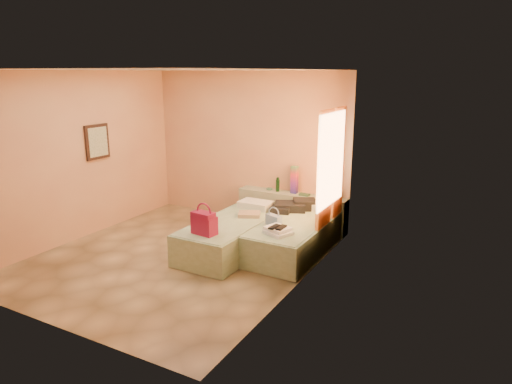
# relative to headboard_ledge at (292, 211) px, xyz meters

# --- Properties ---
(ground) EXTENTS (4.50, 4.50, 0.00)m
(ground) POSITION_rel_headboard_ledge_xyz_m (-0.98, -2.10, -0.33)
(ground) COLOR tan
(ground) RESTS_ON ground
(room_walls) EXTENTS (4.02, 4.51, 2.81)m
(room_walls) POSITION_rel_headboard_ledge_xyz_m (-0.77, -1.53, 1.46)
(room_walls) COLOR tan
(room_walls) RESTS_ON ground
(headboard_ledge) EXTENTS (2.05, 0.30, 0.65)m
(headboard_ledge) POSITION_rel_headboard_ledge_xyz_m (0.00, 0.00, 0.00)
(headboard_ledge) COLOR #A6B493
(headboard_ledge) RESTS_ON ground
(bed_left) EXTENTS (0.92, 2.01, 0.50)m
(bed_left) POSITION_rel_headboard_ledge_xyz_m (-0.38, -1.48, -0.08)
(bed_left) COLOR #A9C7A0
(bed_left) RESTS_ON ground
(bed_right) EXTENTS (0.92, 2.01, 0.50)m
(bed_right) POSITION_rel_headboard_ledge_xyz_m (0.52, -1.05, -0.08)
(bed_right) COLOR #A9C7A0
(bed_right) RESTS_ON ground
(water_bottle) EXTENTS (0.09, 0.09, 0.25)m
(water_bottle) POSITION_rel_headboard_ledge_xyz_m (-0.29, 0.00, 0.45)
(water_bottle) COLOR #14391B
(water_bottle) RESTS_ON headboard_ledge
(rainbow_box) EXTENTS (0.11, 0.11, 0.50)m
(rainbow_box) POSITION_rel_headboard_ledge_xyz_m (0.03, 0.03, 0.57)
(rainbow_box) COLOR maroon
(rainbow_box) RESTS_ON headboard_ledge
(small_dish) EXTENTS (0.13, 0.13, 0.03)m
(small_dish) POSITION_rel_headboard_ledge_xyz_m (-0.48, 0.05, 0.34)
(small_dish) COLOR #468268
(small_dish) RESTS_ON headboard_ledge
(green_book) EXTENTS (0.18, 0.13, 0.03)m
(green_book) POSITION_rel_headboard_ledge_xyz_m (0.26, -0.03, 0.34)
(green_book) COLOR #2A4E35
(green_book) RESTS_ON headboard_ledge
(flower_vase) EXTENTS (0.23, 0.23, 0.29)m
(flower_vase) POSITION_rel_headboard_ledge_xyz_m (0.83, -0.05, 0.47)
(flower_vase) COLOR silver
(flower_vase) RESTS_ON headboard_ledge
(magenta_handbag) EXTENTS (0.38, 0.24, 0.33)m
(magenta_handbag) POSITION_rel_headboard_ledge_xyz_m (-0.41, -2.17, 0.34)
(magenta_handbag) COLOR maroon
(magenta_handbag) RESTS_ON bed_left
(khaki_garment) EXTENTS (0.43, 0.40, 0.06)m
(khaki_garment) POSITION_rel_headboard_ledge_xyz_m (-0.25, -1.13, 0.20)
(khaki_garment) COLOR #9E8365
(khaki_garment) RESTS_ON bed_left
(clothes_pile) EXTENTS (0.72, 0.72, 0.17)m
(clothes_pile) POSITION_rel_headboard_ledge_xyz_m (0.24, -0.52, 0.26)
(clothes_pile) COLOR black
(clothes_pile) RESTS_ON bed_right
(blue_handbag) EXTENTS (0.28, 0.19, 0.17)m
(blue_handbag) POSITION_rel_headboard_ledge_xyz_m (0.31, -1.37, 0.26)
(blue_handbag) COLOR #3D6194
(blue_handbag) RESTS_ON bed_right
(towel_stack) EXTENTS (0.44, 0.41, 0.10)m
(towel_stack) POSITION_rel_headboard_ledge_xyz_m (0.53, -1.68, 0.23)
(towel_stack) COLOR white
(towel_stack) RESTS_ON bed_right
(sandal_pair) EXTENTS (0.19, 0.24, 0.02)m
(sandal_pair) POSITION_rel_headboard_ledge_xyz_m (0.53, -1.70, 0.29)
(sandal_pair) COLOR black
(sandal_pair) RESTS_ON towel_stack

